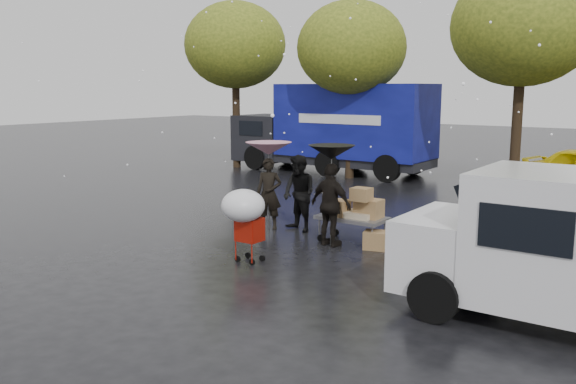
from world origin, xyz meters
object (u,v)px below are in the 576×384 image
Objects in this scene: vendor_cart at (355,211)px; blue_truck at (336,128)px; shopping_cart at (244,210)px; person_black at (331,205)px; person_pink at (269,194)px.

vendor_cart is 0.18× the size of blue_truck.
vendor_cart is at bearing 69.29° from shopping_cart.
blue_truck is at bearing 122.80° from vendor_cart.
person_black is 1.18× the size of vendor_cart.
shopping_cart is 13.17m from blue_truck.
person_black reaches higher than shopping_cart.
person_black is 0.61m from vendor_cart.
person_pink is 1.17× the size of shopping_cart.
person_pink is at bearing -68.40° from blue_truck.
person_black is 11.59m from blue_truck.
shopping_cart is (1.39, -2.65, 0.21)m from person_pink.
vendor_cart is 1.04× the size of shopping_cart.
blue_truck reaches higher than person_black.
shopping_cart is at bearing 82.00° from person_black.
person_pink is 1.13× the size of vendor_cart.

